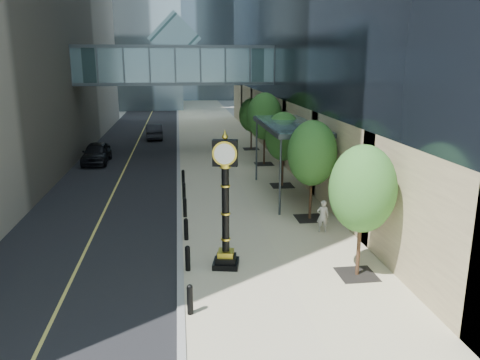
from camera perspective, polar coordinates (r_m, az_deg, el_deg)
The scene contains 12 objects.
ground at distance 15.02m, azimuth 4.91°, elevation -17.36°, with size 320.00×320.00×0.00m, color gray.
road at distance 53.20m, azimuth -11.91°, elevation 5.55°, with size 8.00×180.00×0.02m, color black.
sidewalk at distance 53.18m, azimuth -3.25°, elevation 5.86°, with size 8.00×180.00×0.06m, color #B5AB8B.
curb at distance 53.04m, azimuth -7.58°, elevation 5.74°, with size 0.25×180.00×0.07m, color gray.
skywalk at distance 40.46m, azimuth -7.90°, elevation 14.00°, with size 17.00×4.20×5.80m.
entrance_canopy at distance 27.46m, azimuth 6.00°, elevation 6.56°, with size 3.00×8.00×4.38m.
bollard_row at distance 22.69m, azimuth -6.66°, elevation -4.70°, with size 0.20×16.20×0.90m.
street_trees at distance 29.38m, azimuth 5.36°, elevation 5.61°, with size 2.68×28.32×5.51m.
street_clock at distance 17.82m, azimuth -1.78°, elevation -3.81°, with size 1.16×1.16×5.23m.
pedestrian at distance 22.23m, azimuth 10.05°, elevation -4.36°, with size 0.57×0.37×1.55m, color #B6B3A7.
car_near at distance 38.50m, azimuth -17.10°, elevation 3.18°, with size 1.92×4.76×1.62m, color black.
car_far at distance 49.34m, azimuth -10.46°, elevation 5.85°, with size 1.60×4.60×1.51m, color black.
Camera 1 is at (-2.87, -12.46, 7.89)m, focal length 35.00 mm.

